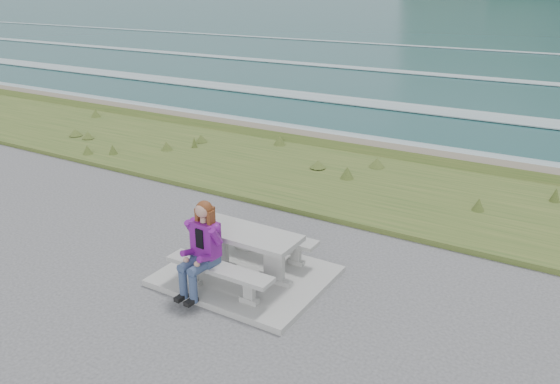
{
  "coord_description": "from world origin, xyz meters",
  "views": [
    {
      "loc": [
        4.54,
        -6.43,
        4.55
      ],
      "look_at": [
        -0.08,
        1.2,
        1.12
      ],
      "focal_mm": 35.0,
      "sensor_mm": 36.0,
      "label": 1
    }
  ],
  "objects_px": {
    "seated_woman": "(199,261)",
    "bench_landward": "(219,273)",
    "bench_seaward": "(269,238)",
    "picnic_table": "(245,241)"
  },
  "relations": [
    {
      "from": "picnic_table",
      "to": "bench_landward",
      "type": "relative_size",
      "value": 1.0
    },
    {
      "from": "picnic_table",
      "to": "bench_landward",
      "type": "height_order",
      "value": "picnic_table"
    },
    {
      "from": "seated_woman",
      "to": "bench_landward",
      "type": "bearing_deg",
      "value": 31.73
    },
    {
      "from": "seated_woman",
      "to": "picnic_table",
      "type": "bearing_deg",
      "value": 76.48
    },
    {
      "from": "picnic_table",
      "to": "seated_woman",
      "type": "distance_m",
      "value": 0.88
    },
    {
      "from": "picnic_table",
      "to": "bench_seaward",
      "type": "bearing_deg",
      "value": 90.0
    },
    {
      "from": "bench_seaward",
      "to": "seated_woman",
      "type": "height_order",
      "value": "seated_woman"
    },
    {
      "from": "bench_seaward",
      "to": "seated_woman",
      "type": "distance_m",
      "value": 1.57
    },
    {
      "from": "bench_landward",
      "to": "seated_woman",
      "type": "distance_m",
      "value": 0.35
    },
    {
      "from": "bench_seaward",
      "to": "picnic_table",
      "type": "bearing_deg",
      "value": -90.0
    }
  ]
}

